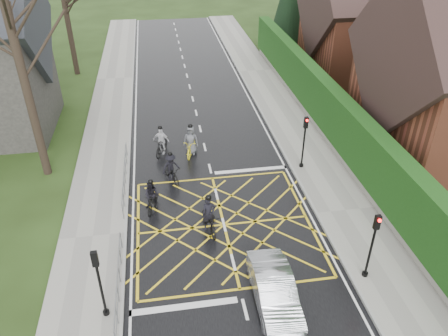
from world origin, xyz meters
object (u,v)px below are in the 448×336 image
object	(u,v)px
cyclist_rear	(209,219)
cyclist_front	(161,144)
cyclist_mid	(171,170)
cyclist_back	(152,198)
cyclist_lead	(191,144)
car	(274,291)

from	to	relation	value
cyclist_rear	cyclist_front	size ratio (longest dim) A/B	1.10
cyclist_rear	cyclist_front	distance (m)	7.62
cyclist_mid	cyclist_back	bearing A→B (deg)	-135.65
cyclist_rear	cyclist_lead	distance (m)	7.07
cyclist_back	cyclist_lead	bearing A→B (deg)	81.65
cyclist_rear	cyclist_mid	distance (m)	4.69
cyclist_back	cyclist_lead	xyz separation A→B (m)	(2.39, 5.07, 0.03)
cyclist_mid	car	distance (m)	9.71
cyclist_front	car	bearing A→B (deg)	-50.13
cyclist_mid	cyclist_lead	world-z (taller)	cyclist_lead
cyclist_mid	car	size ratio (longest dim) A/B	0.46
cyclist_back	cyclist_lead	size ratio (longest dim) A/B	0.84
cyclist_front	cyclist_mid	bearing A→B (deg)	-59.46
cyclist_front	car	size ratio (longest dim) A/B	0.46
cyclist_lead	car	xyz separation A→B (m)	(2.00, -11.73, -0.01)
cyclist_front	cyclist_rear	bearing A→B (deg)	-53.03
cyclist_rear	car	bearing A→B (deg)	-78.14
cyclist_front	car	xyz separation A→B (m)	(3.74, -12.06, -0.00)
cyclist_lead	car	bearing A→B (deg)	-63.95
cyclist_rear	cyclist_back	bearing A→B (deg)	132.15
car	cyclist_front	bearing A→B (deg)	108.17
car	cyclist_mid	bearing A→B (deg)	111.01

